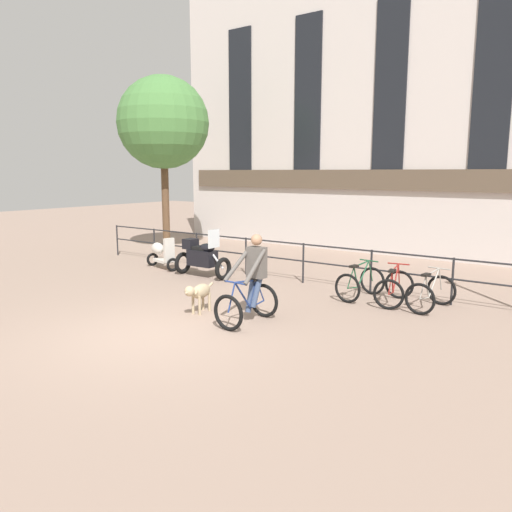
{
  "coord_description": "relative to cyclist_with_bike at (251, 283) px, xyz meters",
  "views": [
    {
      "loc": [
        6.52,
        -5.85,
        2.87
      ],
      "look_at": [
        0.18,
        2.86,
        1.05
      ],
      "focal_mm": 35.0,
      "sensor_mm": 36.0,
      "label": 1
    }
  ],
  "objects": [
    {
      "name": "parked_motorcycle",
      "position": [
        -3.62,
        2.59,
        -0.2
      ],
      "size": [
        1.61,
        0.62,
        1.35
      ],
      "rotation": [
        0.0,
        0.0,
        1.57
      ],
      "color": "black",
      "rests_on": "ground_plane"
    },
    {
      "name": "tree_canalside_left",
      "position": [
        -7.64,
        5.13,
        3.79
      ],
      "size": [
        3.21,
        3.21,
        6.18
      ],
      "color": "brown",
      "rests_on": "ground_plane"
    },
    {
      "name": "ground_plane",
      "position": [
        -0.96,
        -1.63,
        -0.76
      ],
      "size": [
        60.0,
        60.0,
        0.0
      ],
      "primitive_type": "plane",
      "color": "gray"
    },
    {
      "name": "building_facade",
      "position": [
        -0.96,
        9.36,
        4.32
      ],
      "size": [
        18.0,
        0.72,
        10.22
      ],
      "color": "beige",
      "rests_on": "ground_plane"
    },
    {
      "name": "parked_bicycle_mid_left",
      "position": [
        1.74,
        2.92,
        -0.41
      ],
      "size": [
        0.81,
        1.19,
        0.86
      ],
      "rotation": [
        0.0,
        0.0,
        3.29
      ],
      "color": "black",
      "rests_on": "ground_plane"
    },
    {
      "name": "parked_bicycle_near_lamp",
      "position": [
        0.94,
        2.92,
        -0.41
      ],
      "size": [
        0.8,
        1.19,
        0.86
      ],
      "rotation": [
        0.0,
        0.0,
        3.01
      ],
      "color": "black",
      "rests_on": "ground_plane"
    },
    {
      "name": "parked_bicycle_mid_right",
      "position": [
        2.54,
        2.92,
        -0.41
      ],
      "size": [
        0.79,
        1.18,
        0.86
      ],
      "rotation": [
        0.0,
        0.0,
        3.02
      ],
      "color": "black",
      "rests_on": "ground_plane"
    },
    {
      "name": "canal_railing",
      "position": [
        -0.96,
        3.57,
        -0.05
      ],
      "size": [
        15.05,
        0.05,
        1.05
      ],
      "color": "#232326",
      "rests_on": "ground_plane"
    },
    {
      "name": "parked_scooter",
      "position": [
        -5.44,
        2.79,
        -0.3
      ],
      "size": [
        1.34,
        0.69,
        0.96
      ],
      "rotation": [
        0.0,
        0.0,
        1.33
      ],
      "color": "black",
      "rests_on": "ground_plane"
    },
    {
      "name": "cyclist_with_bike",
      "position": [
        0.0,
        0.0,
        0.0
      ],
      "size": [
        0.7,
        1.18,
        1.7
      ],
      "rotation": [
        0.0,
        0.0,
        -0.02
      ],
      "color": "black",
      "rests_on": "ground_plane"
    },
    {
      "name": "dog",
      "position": [
        -1.22,
        -0.15,
        -0.32
      ],
      "size": [
        0.32,
        0.97,
        0.64
      ],
      "rotation": [
        0.0,
        0.0,
        0.13
      ],
      "color": "tan",
      "rests_on": "ground_plane"
    }
  ]
}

